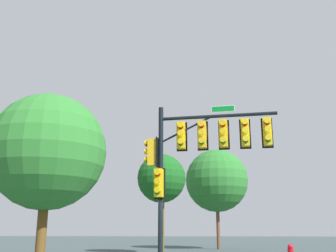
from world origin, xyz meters
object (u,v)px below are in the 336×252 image
Objects in this scene: signal_pole_assembly at (198,149)px; tree_mid at (48,152)px; tree_far at (217,181)px; tree_near at (161,179)px.

tree_mid is at bearing -143.22° from signal_pole_assembly.
tree_far is (1.37, 13.67, 0.31)m from signal_pole_assembly.
tree_near is at bearing -123.75° from tree_far.
tree_near is 0.82× the size of tree_far.
tree_near is 1.03× the size of tree_mid.
tree_far reaches higher than tree_mid.
tree_near is (-2.22, 8.30, -0.19)m from signal_pole_assembly.
signal_pole_assembly is at bearing -95.72° from tree_far.
signal_pole_assembly is 1.09× the size of tree_near.
tree_far is at bearing 56.25° from tree_near.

